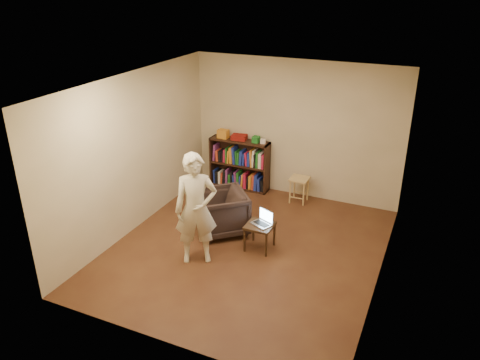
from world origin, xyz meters
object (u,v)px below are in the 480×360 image
at_px(side_table, 260,229).
at_px(laptop, 263,220).
at_px(stool, 299,183).
at_px(person, 196,209).
at_px(bookshelf, 240,167).
at_px(armchair, 222,212).

height_order(side_table, laptop, laptop).
bearing_deg(stool, person, -107.62).
bearing_deg(side_table, laptop, 53.80).
height_order(stool, side_table, stool).
bearing_deg(side_table, bookshelf, 121.77).
xyz_separation_m(stool, laptop, (-0.02, -1.78, 0.09)).
bearing_deg(bookshelf, side_table, -58.23).
bearing_deg(side_table, stool, 88.16).
bearing_deg(side_table, person, -137.77).
xyz_separation_m(laptop, person, (-0.77, -0.72, 0.37)).
xyz_separation_m(armchair, side_table, (0.77, -0.23, -0.01)).
distance_m(bookshelf, stool, 1.30).
bearing_deg(stool, bookshelf, 172.95).
bearing_deg(laptop, stool, 113.51).
distance_m(stool, laptop, 1.78).
relative_size(armchair, person, 0.47).
height_order(bookshelf, laptop, bookshelf).
xyz_separation_m(bookshelf, person, (0.50, -2.66, 0.41)).
height_order(stool, person, person).
relative_size(stool, side_table, 1.15).
bearing_deg(person, armchair, 61.25).
xyz_separation_m(bookshelf, stool, (1.29, -0.16, -0.05)).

